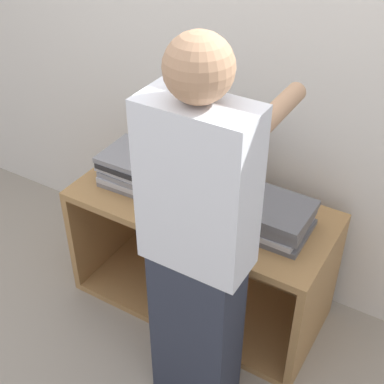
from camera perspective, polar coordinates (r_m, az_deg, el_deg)
name	(u,v)px	position (r m, az deg, el deg)	size (l,w,h in m)	color
ground_plane	(172,335)	(2.80, -2.14, -14.97)	(12.00, 12.00, 0.00)	#9E9384
wall_back	(244,66)	(2.54, 5.60, 13.25)	(8.00, 0.05, 2.40)	silver
cart	(207,247)	(2.77, 1.60, -5.90)	(1.27, 0.56, 0.65)	#A87A47
laptop_open	(207,188)	(2.52, 1.61, 0.44)	(0.32, 0.33, 0.29)	#333338
laptop_stack_left	(139,168)	(2.63, -5.71, 2.55)	(0.34, 0.29, 0.16)	gray
laptop_stack_right	(272,217)	(2.36, 8.51, -2.65)	(0.35, 0.29, 0.13)	slate
person	(198,251)	(1.99, 0.67, -6.27)	(0.40, 0.53, 1.67)	#2D3342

